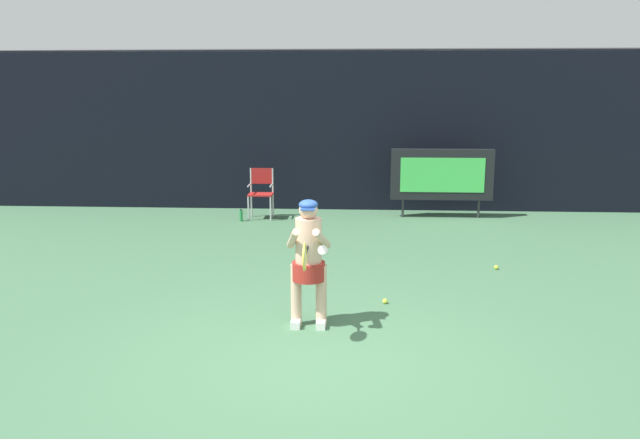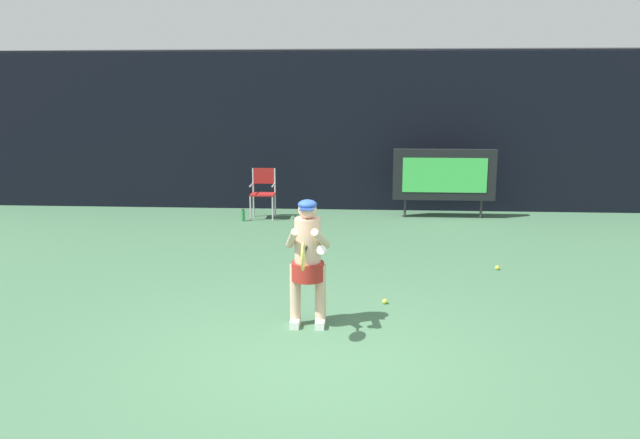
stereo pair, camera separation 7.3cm
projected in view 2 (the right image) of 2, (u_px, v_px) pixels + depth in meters
ground at (314, 367)px, 6.56m from camera, size 18.00×22.00×0.03m
backdrop_screen at (342, 132)px, 14.68m from camera, size 18.00×0.12×3.66m
scoreboard at (444, 175)px, 13.87m from camera, size 2.20×0.21×1.50m
umpire_chair at (263, 190)px, 13.90m from camera, size 0.52×0.44×1.08m
water_bottle at (243, 215)px, 13.67m from camera, size 0.07×0.07×0.27m
tennis_player at (308, 257)px, 7.53m from camera, size 0.53×0.61×1.53m
tennis_racket at (303, 256)px, 6.93m from camera, size 0.03×0.60×0.31m
tennis_ball_loose at (497, 268)px, 10.03m from camera, size 0.07×0.07×0.07m
tennis_ball_spare at (385, 301)px, 8.45m from camera, size 0.07×0.07×0.07m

